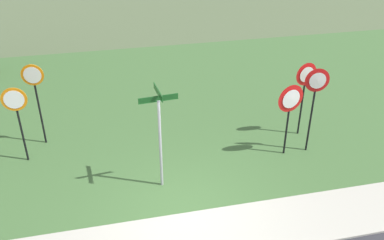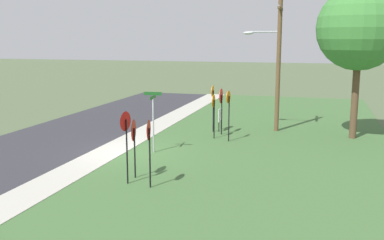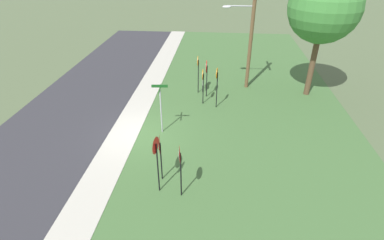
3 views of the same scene
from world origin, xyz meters
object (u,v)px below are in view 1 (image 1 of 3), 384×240
Objects in this scene: yield_sign_near_left at (290,104)px; street_name_post at (160,130)px; stop_sign_near_left at (35,88)px; yield_sign_near_right at (316,91)px; yield_sign_far_left at (305,82)px; stop_sign_far_center at (16,109)px.

street_name_post is (-3.73, -0.64, 0.03)m from yield_sign_near_left.
street_name_post reaches higher than stop_sign_near_left.
yield_sign_near_right is 0.96m from yield_sign_far_left.
street_name_post reaches higher than yield_sign_near_right.
stop_sign_near_left is at bearing 161.02° from yield_sign_far_left.
yield_sign_far_left is at bearing 87.58° from yield_sign_near_right.
stop_sign_far_center reaches higher than yield_sign_near_left.
yield_sign_near_right is at bearing -8.49° from stop_sign_far_center.
street_name_post reaches higher than stop_sign_far_center.
yield_sign_near_left is at bearing -170.13° from yield_sign_near_right.
yield_sign_near_right reaches higher than yield_sign_near_left.
yield_sign_near_left is (6.87, -2.17, -0.20)m from stop_sign_near_left.
stop_sign_far_center is at bearing 146.12° from street_name_post.
yield_sign_near_left is at bearing 4.67° from street_name_post.
yield_sign_near_left is at bearing -10.73° from stop_sign_near_left.
stop_sign_near_left reaches higher than yield_sign_far_left.
yield_sign_far_left is at bearing 13.89° from street_name_post.
stop_sign_near_left is at bearing 172.55° from yield_sign_near_right.
stop_sign_near_left reaches higher than yield_sign_near_left.
stop_sign_far_center is at bearing 179.23° from yield_sign_near_right.
yield_sign_near_right is (7.58, -2.16, 0.11)m from stop_sign_near_left.
street_name_post is (3.57, -1.96, 0.01)m from stop_sign_far_center.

